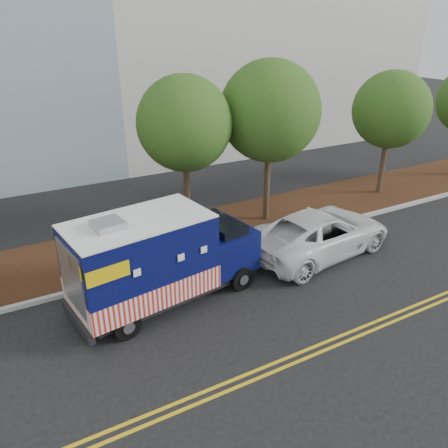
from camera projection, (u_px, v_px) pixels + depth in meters
ground at (180, 289)px, 14.67m from camera, size 120.00×120.00×0.00m
curb at (165, 268)px, 15.75m from camera, size 120.00×0.18×0.15m
mulch_strip at (145, 245)px, 17.43m from camera, size 120.00×4.00×0.15m
centerline_near at (249, 373)px, 11.12m from camera, size 120.00×0.10×0.01m
centerline_far at (254, 380)px, 10.92m from camera, size 120.00×0.10×0.01m
tree_b at (185, 124)px, 16.43m from camera, size 3.64×3.64×6.50m
tree_c at (270, 112)px, 17.63m from camera, size 4.12×4.12×6.93m
tree_d at (391, 110)px, 20.91m from camera, size 3.68×3.68×6.18m
sign_post at (81, 257)px, 14.20m from camera, size 0.06×0.06×2.40m
food_truck at (157, 262)px, 13.41m from camera, size 6.35×3.12×3.21m
white_car at (320, 233)px, 16.68m from camera, size 6.32×3.51×1.67m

